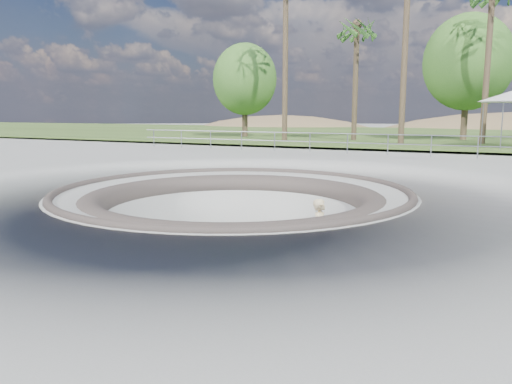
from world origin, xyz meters
TOP-DOWN VIEW (x-y plane):
  - ground at (0.00, 0.00)m, footprint 180.00×180.00m
  - skate_bowl at (0.00, 0.00)m, footprint 14.00×14.00m
  - grass_strip at (0.00, 34.00)m, footprint 180.00×36.00m
  - distant_hills at (3.78, 57.17)m, footprint 103.20×45.00m
  - safety_railing at (0.00, 12.00)m, footprint 25.00×0.06m
  - skateboard at (2.70, -0.10)m, footprint 0.89×0.40m
  - skater at (2.70, -0.10)m, footprint 0.49×0.69m
  - palm_b at (-2.45, 22.35)m, footprint 2.60×2.60m
  - bushy_tree_left at (-11.64, 23.37)m, footprint 5.16×4.69m
  - bushy_tree_mid at (4.49, 26.16)m, footprint 6.14×5.59m

SIDE VIEW (x-z plane):
  - distant_hills at x=3.78m, z-range -21.32..7.28m
  - skateboard at x=2.70m, z-range -1.87..-1.79m
  - skate_bowl at x=0.00m, z-range -3.88..0.22m
  - skater at x=2.70m, z-range -1.81..-0.03m
  - ground at x=0.00m, z-range 0.00..0.00m
  - grass_strip at x=0.00m, z-range 0.16..0.28m
  - safety_railing at x=0.00m, z-range 0.18..1.20m
  - bushy_tree_left at x=-11.64m, z-range 1.06..8.50m
  - bushy_tree_mid at x=4.49m, z-range 1.24..10.10m
  - palm_b at x=-2.45m, z-range 3.29..12.08m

